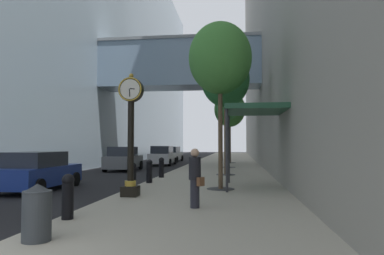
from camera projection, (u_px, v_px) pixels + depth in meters
ground_plane at (188, 166)px, 31.58m from camera, size 110.00×110.00×0.00m
sidewalk_right at (224, 163)px, 34.17m from camera, size 6.27×80.00×0.14m
building_block_left at (83, 30)px, 36.55m from camera, size 22.49×80.00×27.30m
street_clock at (131, 128)px, 12.24m from camera, size 0.84×0.55×4.23m
bollard_nearest at (68, 195)px, 8.48m from camera, size 0.29×0.29×1.07m
bollard_third at (133, 176)px, 13.74m from camera, size 0.29×0.29×1.07m
bollard_fourth at (149, 171)px, 16.38m from camera, size 0.29×0.29×1.07m
bollard_fifth at (161, 167)px, 19.01m from camera, size 0.29×0.29×1.07m
street_tree_near at (220, 59)px, 14.32m from camera, size 2.53×2.53×6.70m
street_tree_mid_near at (225, 80)px, 20.92m from camera, size 2.84×2.84×7.21m
street_tree_mid_far at (228, 107)px, 27.46m from camera, size 1.80×1.80×5.73m
street_tree_far at (230, 109)px, 34.07m from camera, size 2.96×2.96×6.83m
trash_bin at (37, 212)px, 6.55m from camera, size 0.53×0.53×1.05m
pedestrian_walking at (195, 177)px, 9.98m from camera, size 0.52×0.49×1.66m
storefront_awning at (254, 111)px, 14.77m from camera, size 2.40×3.60×3.30m
car_grey_near at (123, 159)px, 25.84m from camera, size 2.02×4.25×1.73m
car_silver_mid at (171, 154)px, 39.05m from camera, size 2.07×4.71×1.65m
car_blue_far at (38, 171)px, 14.80m from camera, size 2.04×4.50×1.60m
car_white_trailing at (162, 156)px, 32.62m from camera, size 2.17×4.57×1.75m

